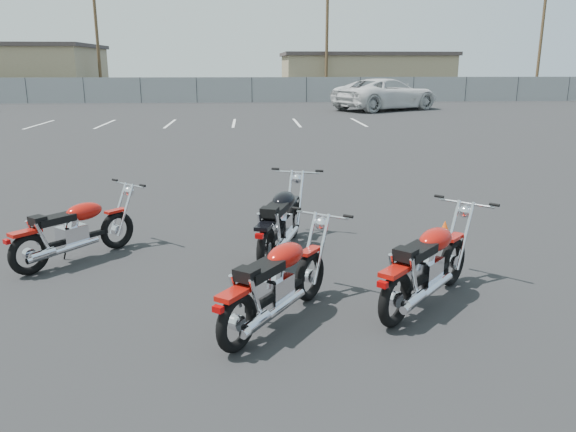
{
  "coord_description": "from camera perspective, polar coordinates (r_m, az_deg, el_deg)",
  "views": [
    {
      "loc": [
        -0.34,
        -6.97,
        2.71
      ],
      "look_at": [
        0.2,
        0.6,
        0.65
      ],
      "focal_mm": 35.0,
      "sensor_mm": 36.0,
      "label": 1
    }
  ],
  "objects": [
    {
      "name": "utility_pole_d",
      "position": [
        52.94,
        24.31,
        16.03
      ],
      "size": [
        1.8,
        0.24,
        9.0
      ],
      "color": "#453320",
      "rests_on": "ground"
    },
    {
      "name": "tan_building_east",
      "position": [
        52.02,
        7.63,
        14.1
      ],
      "size": [
        14.4,
        9.4,
        3.7
      ],
      "color": "#8F7F5C",
      "rests_on": "ground"
    },
    {
      "name": "ground",
      "position": [
        7.49,
        -1.21,
        -6.04
      ],
      "size": [
        120.0,
        120.0,
        0.0
      ],
      "primitive_type": "plane",
      "color": "black",
      "rests_on": "ground"
    },
    {
      "name": "motorcycle_second_black",
      "position": [
        8.2,
        -0.72,
        -0.51
      ],
      "size": [
        1.14,
        2.19,
        1.08
      ],
      "color": "black",
      "rests_on": "ground"
    },
    {
      "name": "utility_pole_c",
      "position": [
        46.45,
        3.97,
        17.57
      ],
      "size": [
        1.8,
        0.24,
        9.0
      ],
      "color": "#453320",
      "rests_on": "ground"
    },
    {
      "name": "motorcycle_rear_red",
      "position": [
        5.99,
        -1.12,
        -6.77
      ],
      "size": [
        1.56,
        1.93,
        1.03
      ],
      "color": "black",
      "rests_on": "ground"
    },
    {
      "name": "motorcycle_front_red",
      "position": [
        8.43,
        -20.84,
        -1.37
      ],
      "size": [
        1.63,
        1.77,
        0.99
      ],
      "color": "black",
      "rests_on": "ground"
    },
    {
      "name": "chainlink_fence",
      "position": [
        42.01,
        -3.69,
        12.67
      ],
      "size": [
        80.06,
        0.06,
        1.8
      ],
      "color": "slate",
      "rests_on": "ground"
    },
    {
      "name": "motorcycle_third_red",
      "position": [
        6.65,
        14.0,
        -4.83
      ],
      "size": [
        1.78,
        1.87,
        1.07
      ],
      "color": "black",
      "rests_on": "ground"
    },
    {
      "name": "parking_line_stripes",
      "position": [
        27.19,
        -8.72,
        9.29
      ],
      "size": [
        15.12,
        4.0,
        0.01
      ],
      "color": "silver",
      "rests_on": "ground"
    },
    {
      "name": "utility_pole_b",
      "position": [
        48.44,
        -18.81,
        16.74
      ],
      "size": [
        1.8,
        0.24,
        9.0
      ],
      "color": "#453320",
      "rests_on": "ground"
    },
    {
      "name": "white_van",
      "position": [
        35.37,
        10.0,
        12.96
      ],
      "size": [
        6.6,
        8.34,
        2.97
      ],
      "primitive_type": "imported",
      "rotation": [
        0.0,
        0.0,
        2.09
      ],
      "color": "silver",
      "rests_on": "ground"
    },
    {
      "name": "training_cone_near",
      "position": [
        9.45,
        15.63,
        -1.23
      ],
      "size": [
        0.22,
        0.22,
        0.26
      ],
      "color": "#EE4C0C",
      "rests_on": "ground"
    }
  ]
}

